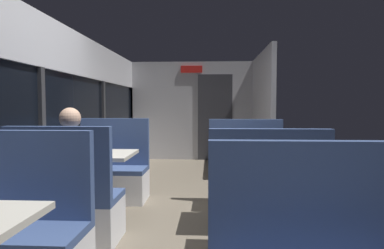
{
  "coord_description": "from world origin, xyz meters",
  "views": [
    {
      "loc": [
        0.43,
        -3.52,
        1.28
      ],
      "look_at": [
        0.17,
        1.3,
        1.0
      ],
      "focal_mm": 30.64,
      "sensor_mm": 36.0,
      "label": 1
    }
  ],
  "objects_px": {
    "bench_mid_window_facing_end": "(67,208)",
    "bench_near_window_facing_entry": "(17,244)",
    "dining_table_mid_window": "(93,162)",
    "seated_passenger": "(70,184)",
    "dining_table_rear_aisle": "(254,167)",
    "bench_rear_aisle_facing_end": "(265,219)",
    "bench_mid_window_facing_entry": "(112,176)",
    "bench_rear_aisle_facing_entry": "(247,181)"
  },
  "relations": [
    {
      "from": "bench_rear_aisle_facing_end",
      "to": "seated_passenger",
      "type": "distance_m",
      "value": 1.82
    },
    {
      "from": "bench_rear_aisle_facing_entry",
      "to": "seated_passenger",
      "type": "distance_m",
      "value": 2.13
    },
    {
      "from": "bench_near_window_facing_entry",
      "to": "dining_table_mid_window",
      "type": "relative_size",
      "value": 1.22
    },
    {
      "from": "bench_near_window_facing_entry",
      "to": "bench_rear_aisle_facing_end",
      "type": "distance_m",
      "value": 1.89
    },
    {
      "from": "bench_mid_window_facing_end",
      "to": "dining_table_rear_aisle",
      "type": "bearing_deg",
      "value": 15.59
    },
    {
      "from": "dining_table_rear_aisle",
      "to": "bench_rear_aisle_facing_entry",
      "type": "distance_m",
      "value": 0.77
    },
    {
      "from": "bench_near_window_facing_entry",
      "to": "bench_rear_aisle_facing_entry",
      "type": "height_order",
      "value": "same"
    },
    {
      "from": "bench_mid_window_facing_entry",
      "to": "bench_rear_aisle_facing_end",
      "type": "relative_size",
      "value": 1.0
    },
    {
      "from": "bench_near_window_facing_entry",
      "to": "bench_rear_aisle_facing_end",
      "type": "relative_size",
      "value": 1.0
    },
    {
      "from": "bench_mid_window_facing_end",
      "to": "dining_table_mid_window",
      "type": "bearing_deg",
      "value": 90.0
    },
    {
      "from": "dining_table_mid_window",
      "to": "bench_rear_aisle_facing_entry",
      "type": "distance_m",
      "value": 1.88
    },
    {
      "from": "bench_mid_window_facing_entry",
      "to": "seated_passenger",
      "type": "height_order",
      "value": "seated_passenger"
    },
    {
      "from": "bench_near_window_facing_entry",
      "to": "dining_table_rear_aisle",
      "type": "relative_size",
      "value": 1.22
    },
    {
      "from": "dining_table_mid_window",
      "to": "seated_passenger",
      "type": "distance_m",
      "value": 0.64
    },
    {
      "from": "bench_rear_aisle_facing_end",
      "to": "bench_mid_window_facing_entry",
      "type": "bearing_deg",
      "value": 138.23
    },
    {
      "from": "dining_table_rear_aisle",
      "to": "bench_rear_aisle_facing_entry",
      "type": "bearing_deg",
      "value": 90.0
    },
    {
      "from": "bench_mid_window_facing_end",
      "to": "dining_table_rear_aisle",
      "type": "height_order",
      "value": "bench_mid_window_facing_end"
    },
    {
      "from": "bench_near_window_facing_entry",
      "to": "bench_mid_window_facing_entry",
      "type": "bearing_deg",
      "value": 90.0
    },
    {
      "from": "bench_rear_aisle_facing_end",
      "to": "bench_rear_aisle_facing_entry",
      "type": "distance_m",
      "value": 1.4
    },
    {
      "from": "dining_table_mid_window",
      "to": "seated_passenger",
      "type": "relative_size",
      "value": 0.71
    },
    {
      "from": "dining_table_mid_window",
      "to": "bench_rear_aisle_facing_entry",
      "type": "relative_size",
      "value": 0.82
    },
    {
      "from": "dining_table_mid_window",
      "to": "seated_passenger",
      "type": "bearing_deg",
      "value": -90.0
    },
    {
      "from": "bench_mid_window_facing_end",
      "to": "bench_rear_aisle_facing_end",
      "type": "bearing_deg",
      "value": -6.38
    },
    {
      "from": "bench_rear_aisle_facing_entry",
      "to": "bench_rear_aisle_facing_end",
      "type": "bearing_deg",
      "value": -90.0
    },
    {
      "from": "dining_table_mid_window",
      "to": "bench_rear_aisle_facing_end",
      "type": "relative_size",
      "value": 0.82
    },
    {
      "from": "dining_table_mid_window",
      "to": "bench_mid_window_facing_end",
      "type": "height_order",
      "value": "bench_mid_window_facing_end"
    },
    {
      "from": "bench_rear_aisle_facing_entry",
      "to": "seated_passenger",
      "type": "height_order",
      "value": "seated_passenger"
    },
    {
      "from": "bench_rear_aisle_facing_end",
      "to": "seated_passenger",
      "type": "xyz_separation_m",
      "value": [
        -1.79,
        0.27,
        0.21
      ]
    },
    {
      "from": "bench_near_window_facing_entry",
      "to": "seated_passenger",
      "type": "distance_m",
      "value": 0.89
    },
    {
      "from": "bench_near_window_facing_entry",
      "to": "bench_mid_window_facing_entry",
      "type": "xyz_separation_m",
      "value": [
        0.0,
        2.19,
        0.0
      ]
    },
    {
      "from": "dining_table_mid_window",
      "to": "bench_rear_aisle_facing_entry",
      "type": "xyz_separation_m",
      "value": [
        1.79,
        0.5,
        -0.31
      ]
    },
    {
      "from": "bench_mid_window_facing_entry",
      "to": "bench_rear_aisle_facing_entry",
      "type": "distance_m",
      "value": 1.8
    },
    {
      "from": "bench_near_window_facing_entry",
      "to": "seated_passenger",
      "type": "relative_size",
      "value": 0.87
    },
    {
      "from": "bench_mid_window_facing_end",
      "to": "bench_rear_aisle_facing_end",
      "type": "xyz_separation_m",
      "value": [
        1.79,
        -0.2,
        0.0
      ]
    },
    {
      "from": "bench_mid_window_facing_entry",
      "to": "dining_table_rear_aisle",
      "type": "relative_size",
      "value": 1.22
    },
    {
      "from": "dining_table_mid_window",
      "to": "seated_passenger",
      "type": "xyz_separation_m",
      "value": [
        0.0,
        -0.63,
        -0.1
      ]
    },
    {
      "from": "bench_mid_window_facing_end",
      "to": "bench_near_window_facing_entry",
      "type": "bearing_deg",
      "value": -90.0
    },
    {
      "from": "bench_mid_window_facing_end",
      "to": "bench_rear_aisle_facing_end",
      "type": "distance_m",
      "value": 1.8
    },
    {
      "from": "dining_table_mid_window",
      "to": "dining_table_rear_aisle",
      "type": "bearing_deg",
      "value": -6.38
    },
    {
      "from": "dining_table_mid_window",
      "to": "bench_mid_window_facing_end",
      "type": "bearing_deg",
      "value": -90.0
    },
    {
      "from": "bench_rear_aisle_facing_end",
      "to": "seated_passenger",
      "type": "relative_size",
      "value": 0.87
    },
    {
      "from": "dining_table_mid_window",
      "to": "bench_rear_aisle_facing_end",
      "type": "height_order",
      "value": "bench_rear_aisle_facing_end"
    }
  ]
}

